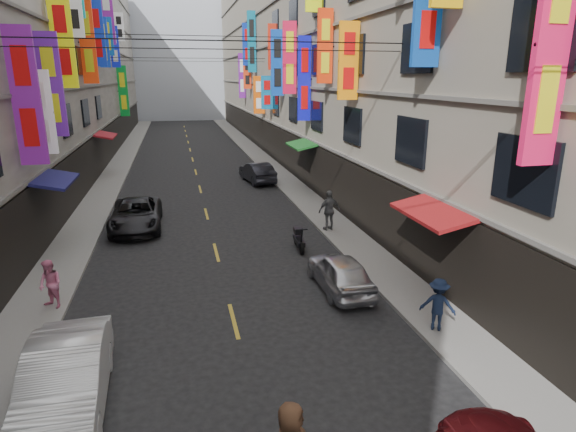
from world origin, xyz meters
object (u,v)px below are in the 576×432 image
car_left_far (136,215)px  pedestrian_lfar (50,284)px  car_right_far (257,172)px  car_left_mid (65,381)px  pedestrian_rnear (438,304)px  pedestrian_rfar (329,210)px  car_right_mid (340,272)px  scooter_far_right (299,239)px

car_left_far → pedestrian_lfar: (-1.98, -8.21, 0.20)m
car_left_far → car_right_far: car_left_far is taller
car_left_mid → car_left_far: car_left_mid is taller
car_left_mid → car_right_far: bearing=68.2°
pedestrian_rnear → pedestrian_lfar: bearing=13.6°
pedestrian_rfar → car_right_mid: bearing=62.5°
car_right_mid → pedestrian_rfar: pedestrian_rfar is taller
car_right_far → pedestrian_lfar: 19.79m
car_left_far → pedestrian_rfar: (8.84, -2.59, 0.37)m
car_left_far → pedestrian_rnear: pedestrian_rnear is taller
car_right_far → pedestrian_rnear: bearing=85.7°
car_right_far → pedestrian_lfar: pedestrian_lfar is taller
car_right_mid → pedestrian_lfar: bearing=-4.2°
car_left_far → pedestrian_rfar: pedestrian_rfar is taller
car_left_far → pedestrian_lfar: pedestrian_lfar is taller
scooter_far_right → pedestrian_rnear: 7.91m
car_left_mid → pedestrian_lfar: 5.34m
pedestrian_rnear → pedestrian_rfar: pedestrian_rfar is taller
pedestrian_lfar → car_right_far: bearing=100.5°
car_left_far → car_right_mid: car_left_far is taller
car_left_mid → car_right_far: (8.00, 22.56, -0.06)m
scooter_far_right → pedestrian_rfar: size_ratio=0.95×
car_left_far → car_right_far: size_ratio=1.19×
car_left_mid → pedestrian_rfar: bearing=46.6°
scooter_far_right → car_left_far: car_left_far is taller
car_left_mid → car_left_far: bearing=85.3°
pedestrian_rnear → pedestrian_rfar: size_ratio=0.81×
car_right_far → pedestrian_rnear: pedestrian_rnear is taller
car_left_far → pedestrian_lfar: size_ratio=3.24×
pedestrian_lfar → pedestrian_rfar: (10.82, 5.63, 0.17)m
scooter_far_right → car_right_far: bearing=-88.7°
car_right_mid → car_right_far: 17.95m
scooter_far_right → pedestrian_rnear: size_ratio=1.18×
car_right_far → pedestrian_rfar: size_ratio=2.22×
pedestrian_rnear → car_left_far: bearing=-20.2°
pedestrian_rfar → car_left_mid: bearing=35.8°
car_left_far → pedestrian_rnear: size_ratio=3.27×
car_left_far → car_right_mid: size_ratio=1.34×
car_left_mid → car_left_far: (0.58, 13.36, -0.06)m
car_left_mid → pedestrian_rfar: pedestrian_rfar is taller
car_right_far → car_right_mid: bearing=80.9°
car_left_mid → car_right_far: car_left_mid is taller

